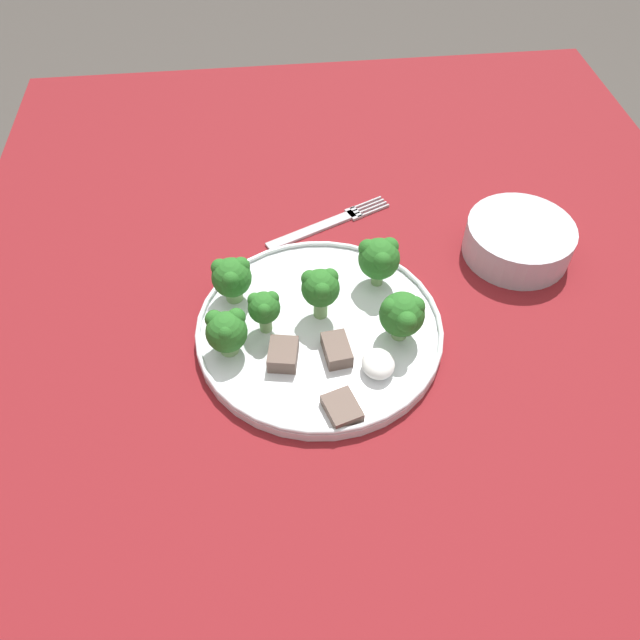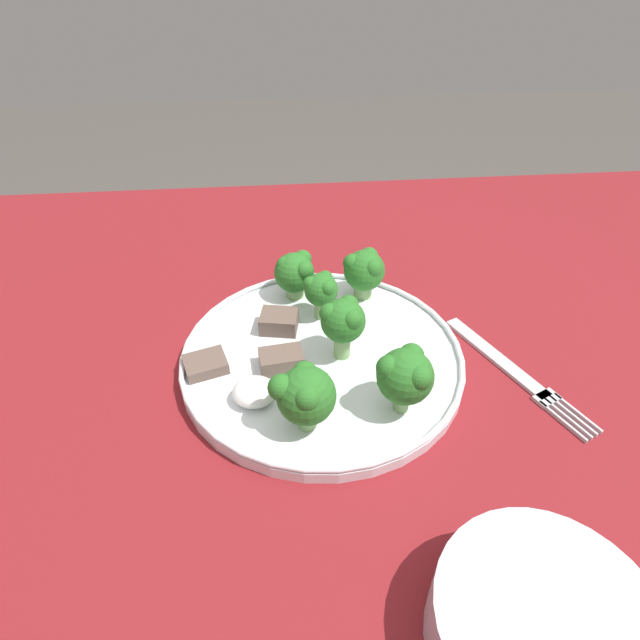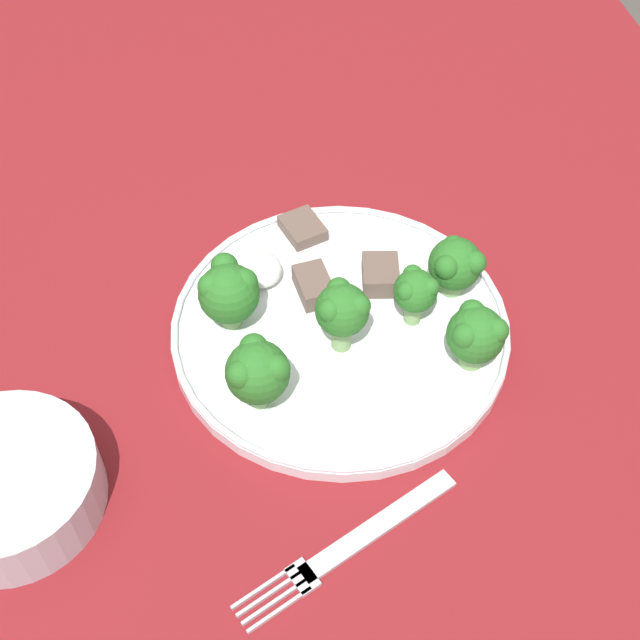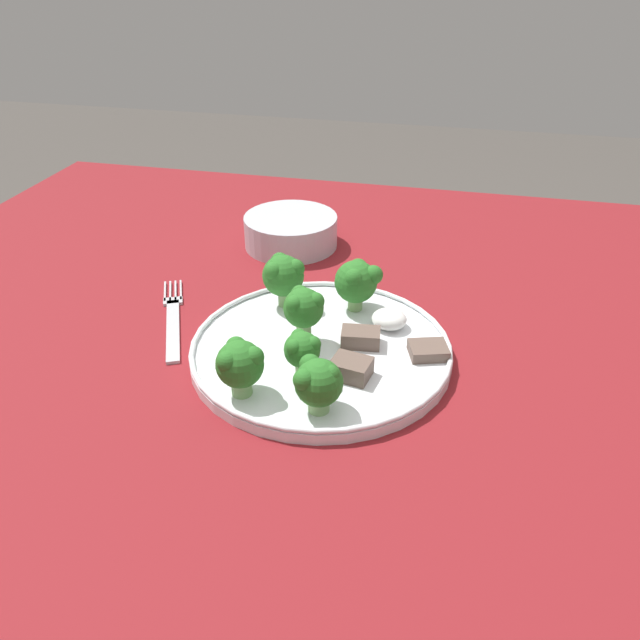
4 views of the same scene
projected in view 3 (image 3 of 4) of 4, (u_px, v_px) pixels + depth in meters
name	position (u px, v px, depth m)	size (l,w,h in m)	color
table	(275.00, 389.00, 0.85)	(1.34, 1.02, 0.78)	maroon
dinner_plate	(340.00, 328.00, 0.76)	(0.29, 0.29, 0.02)	white
fork	(351.00, 544.00, 0.64)	(0.10, 0.18, 0.00)	#B2B2B7
cream_bowl	(7.00, 487.00, 0.65)	(0.14, 0.14, 0.05)	#B7BCC6
broccoli_floret_near_rim_left	(457.00, 267.00, 0.76)	(0.05, 0.05, 0.06)	#7FA866
broccoli_floret_center_left	(342.00, 310.00, 0.71)	(0.05, 0.04, 0.07)	#7FA866
broccoli_floret_back_left	(476.00, 334.00, 0.71)	(0.05, 0.05, 0.06)	#7FA866
broccoli_floret_front_left	(415.00, 291.00, 0.73)	(0.04, 0.04, 0.06)	#7FA866
broccoli_floret_center_back	(257.00, 371.00, 0.67)	(0.05, 0.05, 0.07)	#7FA866
broccoli_floret_mid_cluster	(228.00, 288.00, 0.73)	(0.05, 0.05, 0.06)	#7FA866
meat_slice_front_slice	(314.00, 286.00, 0.77)	(0.05, 0.03, 0.02)	brown
meat_slice_middle_slice	(380.00, 275.00, 0.78)	(0.04, 0.04, 0.02)	brown
meat_slice_rear_slice	(303.00, 228.00, 0.82)	(0.05, 0.04, 0.01)	brown
sauce_dollop	(265.00, 269.00, 0.78)	(0.04, 0.04, 0.02)	white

